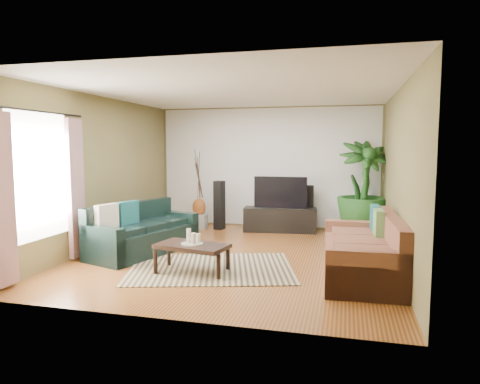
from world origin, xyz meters
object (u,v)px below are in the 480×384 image
(potted_plant, at_px, (363,188))
(pedestal, at_px, (199,221))
(sofa_right, at_px, (361,246))
(speaker_left, at_px, (219,205))
(vase, at_px, (199,208))
(television, at_px, (280,192))
(sofa_left, at_px, (144,229))
(coffee_table, at_px, (192,258))
(side_table, at_px, (134,226))
(speaker_right, at_px, (309,208))
(tv_stand, at_px, (280,220))

(potted_plant, bearing_deg, pedestal, -178.13)
(sofa_right, height_order, speaker_left, speaker_left)
(potted_plant, relative_size, vase, 4.74)
(television, height_order, pedestal, television)
(sofa_left, height_order, coffee_table, sofa_left)
(sofa_right, bearing_deg, side_table, -110.26)
(sofa_right, distance_m, vase, 4.39)
(sofa_right, xyz_separation_m, potted_plant, (0.11, 2.89, 0.55))
(sofa_right, bearing_deg, vase, -132.02)
(television, xyz_separation_m, pedestal, (-1.81, -0.09, -0.69))
(sofa_left, relative_size, pedestal, 6.13)
(speaker_right, xyz_separation_m, vase, (-2.40, -0.35, -0.03))
(television, distance_m, vase, 1.85)
(coffee_table, distance_m, pedestal, 3.39)
(sofa_left, bearing_deg, vase, 14.12)
(side_table, bearing_deg, speaker_left, 48.37)
(sofa_right, distance_m, speaker_right, 3.28)
(sofa_left, xyz_separation_m, speaker_left, (0.63, 2.37, 0.11))
(tv_stand, distance_m, potted_plant, 1.85)
(speaker_left, height_order, potted_plant, potted_plant)
(coffee_table, distance_m, speaker_right, 3.84)
(sofa_left, height_order, vase, sofa_left)
(sofa_left, height_order, speaker_left, speaker_left)
(sofa_left, xyz_separation_m, side_table, (-0.66, 0.91, -0.15))
(tv_stand, distance_m, television, 0.59)
(sofa_left, xyz_separation_m, vase, (0.16, 2.36, 0.04))
(sofa_right, bearing_deg, coffee_table, -82.00)
(sofa_right, distance_m, coffee_table, 2.42)
(sofa_right, relative_size, coffee_table, 2.19)
(speaker_right, bearing_deg, sofa_right, -78.46)
(coffee_table, bearing_deg, sofa_right, 21.86)
(television, bearing_deg, sofa_left, -128.82)
(side_table, bearing_deg, vase, 60.39)
(sofa_right, xyz_separation_m, pedestal, (-3.40, 2.78, -0.27))
(pedestal, bearing_deg, sofa_left, -93.90)
(sofa_right, distance_m, potted_plant, 2.95)
(television, xyz_separation_m, speaker_right, (0.59, 0.26, -0.36))
(television, relative_size, potted_plant, 0.58)
(coffee_table, xyz_separation_m, pedestal, (-1.03, 3.23, -0.05))
(pedestal, xyz_separation_m, vase, (0.00, 0.00, 0.31))
(coffee_table, xyz_separation_m, speaker_right, (1.37, 3.58, 0.28))
(tv_stand, bearing_deg, vase, 176.49)
(potted_plant, xyz_separation_m, vase, (-3.51, -0.11, -0.50))
(speaker_right, bearing_deg, tv_stand, -160.80)
(sofa_right, bearing_deg, pedestal, -132.02)
(pedestal, bearing_deg, speaker_right, 8.32)
(speaker_right, relative_size, vase, 2.40)
(potted_plant, bearing_deg, side_table, -160.19)
(sofa_right, height_order, speaker_right, speaker_right)
(coffee_table, height_order, pedestal, coffee_table)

